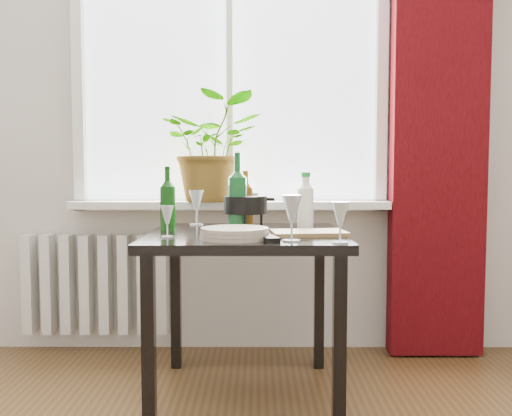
{
  "coord_description": "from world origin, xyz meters",
  "views": [
    {
      "loc": [
        0.15,
        -0.95,
        1.02
      ],
      "look_at": [
        0.14,
        1.55,
        0.85
      ],
      "focal_mm": 40.0,
      "sensor_mm": 36.0,
      "label": 1
    }
  ],
  "objects_px": {
    "wineglass_back_left": "(196,207)",
    "wineglass_back_center": "(251,210)",
    "cleaning_bottle": "(306,200)",
    "bottle_amber": "(246,199)",
    "potted_plant": "(213,148)",
    "cutting_board": "(309,233)",
    "wine_bottle_right": "(237,191)",
    "wineglass_front_right": "(292,218)",
    "table": "(246,253)",
    "wineglass_far_right": "(340,222)",
    "plate_stack": "(235,233)",
    "tv_remote": "(268,238)",
    "fondue_pot": "(245,213)",
    "radiator": "(96,284)",
    "wine_bottle_left": "(168,198)",
    "wineglass_front_left": "(167,221)"
  },
  "relations": [
    {
      "from": "wineglass_back_left",
      "to": "plate_stack",
      "type": "xyz_separation_m",
      "value": [
        0.21,
        -0.56,
        -0.07
      ]
    },
    {
      "from": "wineglass_back_center",
      "to": "cutting_board",
      "type": "distance_m",
      "value": 0.41
    },
    {
      "from": "potted_plant",
      "to": "tv_remote",
      "type": "xyz_separation_m",
      "value": [
        0.28,
        -0.83,
        -0.38
      ]
    },
    {
      "from": "wineglass_front_right",
      "to": "wineglass_far_right",
      "type": "bearing_deg",
      "value": -16.64
    },
    {
      "from": "wine_bottle_right",
      "to": "bottle_amber",
      "type": "height_order",
      "value": "wine_bottle_right"
    },
    {
      "from": "wineglass_far_right",
      "to": "tv_remote",
      "type": "xyz_separation_m",
      "value": [
        -0.27,
        0.09,
        -0.07
      ]
    },
    {
      "from": "cleaning_bottle",
      "to": "tv_remote",
      "type": "xyz_separation_m",
      "value": [
        -0.19,
        -0.45,
        -0.12
      ]
    },
    {
      "from": "table",
      "to": "bottle_amber",
      "type": "relative_size",
      "value": 3.06
    },
    {
      "from": "cutting_board",
      "to": "radiator",
      "type": "bearing_deg",
      "value": 147.38
    },
    {
      "from": "table",
      "to": "tv_remote",
      "type": "xyz_separation_m",
      "value": [
        0.09,
        -0.27,
        0.1
      ]
    },
    {
      "from": "wineglass_front_left",
      "to": "wineglass_far_right",
      "type": "bearing_deg",
      "value": -14.47
    },
    {
      "from": "wine_bottle_right",
      "to": "wineglass_far_right",
      "type": "relative_size",
      "value": 2.23
    },
    {
      "from": "wine_bottle_right",
      "to": "radiator",
      "type": "bearing_deg",
      "value": 145.55
    },
    {
      "from": "radiator",
      "to": "bottle_amber",
      "type": "bearing_deg",
      "value": -27.67
    },
    {
      "from": "cutting_board",
      "to": "wineglass_back_left",
      "type": "bearing_deg",
      "value": 141.67
    },
    {
      "from": "wineglass_front_left",
      "to": "wine_bottle_left",
      "type": "bearing_deg",
      "value": 98.43
    },
    {
      "from": "plate_stack",
      "to": "wine_bottle_left",
      "type": "bearing_deg",
      "value": 136.69
    },
    {
      "from": "radiator",
      "to": "plate_stack",
      "type": "bearing_deg",
      "value": -46.78
    },
    {
      "from": "potted_plant",
      "to": "bottle_amber",
      "type": "xyz_separation_m",
      "value": [
        0.18,
        -0.37,
        -0.25
      ]
    },
    {
      "from": "radiator",
      "to": "fondue_pot",
      "type": "xyz_separation_m",
      "value": [
        0.85,
        -0.51,
        0.44
      ]
    },
    {
      "from": "wine_bottle_right",
      "to": "fondue_pot",
      "type": "distance_m",
      "value": 0.12
    },
    {
      "from": "wine_bottle_right",
      "to": "cleaning_bottle",
      "type": "xyz_separation_m",
      "value": [
        0.32,
        0.11,
        -0.05
      ]
    },
    {
      "from": "table",
      "to": "wineglass_far_right",
      "type": "height_order",
      "value": "wineglass_far_right"
    },
    {
      "from": "radiator",
      "to": "wineglass_front_right",
      "type": "xyz_separation_m",
      "value": [
        1.03,
        -0.94,
        0.45
      ]
    },
    {
      "from": "tv_remote",
      "to": "wineglass_front_right",
      "type": "bearing_deg",
      "value": -33.68
    },
    {
      "from": "tv_remote",
      "to": "wineglass_back_left",
      "type": "bearing_deg",
      "value": 105.24
    },
    {
      "from": "wine_bottle_right",
      "to": "wineglass_front_right",
      "type": "height_order",
      "value": "wine_bottle_right"
    },
    {
      "from": "cutting_board",
      "to": "bottle_amber",
      "type": "bearing_deg",
      "value": 135.11
    },
    {
      "from": "wineglass_front_right",
      "to": "table",
      "type": "bearing_deg",
      "value": 121.04
    },
    {
      "from": "cleaning_bottle",
      "to": "wineglass_back_center",
      "type": "distance_m",
      "value": 0.27
    },
    {
      "from": "wineglass_far_right",
      "to": "fondue_pot",
      "type": "xyz_separation_m",
      "value": [
        -0.37,
        0.48,
        -0.0
      ]
    },
    {
      "from": "wineglass_front_left",
      "to": "cutting_board",
      "type": "relative_size",
      "value": 0.43
    },
    {
      "from": "radiator",
      "to": "wineglass_back_center",
      "type": "distance_m",
      "value": 1.06
    },
    {
      "from": "wineglass_front_right",
      "to": "wineglass_far_right",
      "type": "xyz_separation_m",
      "value": [
        0.18,
        -0.05,
        -0.01
      ]
    },
    {
      "from": "wineglass_front_left",
      "to": "plate_stack",
      "type": "xyz_separation_m",
      "value": [
        0.28,
        -0.05,
        -0.04
      ]
    },
    {
      "from": "table",
      "to": "potted_plant",
      "type": "distance_m",
      "value": 0.76
    },
    {
      "from": "wineglass_back_center",
      "to": "fondue_pot",
      "type": "height_order",
      "value": "wineglass_back_center"
    },
    {
      "from": "wine_bottle_right",
      "to": "wineglass_far_right",
      "type": "xyz_separation_m",
      "value": [
        0.4,
        -0.43,
        -0.1
      ]
    },
    {
      "from": "wineglass_far_right",
      "to": "plate_stack",
      "type": "bearing_deg",
      "value": 162.43
    },
    {
      "from": "bottle_amber",
      "to": "fondue_pot",
      "type": "xyz_separation_m",
      "value": [
        0.0,
        -0.07,
        -0.06
      ]
    },
    {
      "from": "cleaning_bottle",
      "to": "wineglass_front_left",
      "type": "bearing_deg",
      "value": -148.62
    },
    {
      "from": "wine_bottle_left",
      "to": "wineglass_back_center",
      "type": "bearing_deg",
      "value": 23.31
    },
    {
      "from": "tv_remote",
      "to": "cutting_board",
      "type": "xyz_separation_m",
      "value": [
        0.18,
        0.19,
        -0.0
      ]
    },
    {
      "from": "bottle_amber",
      "to": "potted_plant",
      "type": "bearing_deg",
      "value": 116.48
    },
    {
      "from": "wineglass_back_left",
      "to": "wineglass_back_center",
      "type": "bearing_deg",
      "value": -20.21
    },
    {
      "from": "wineglass_back_left",
      "to": "potted_plant",
      "type": "bearing_deg",
      "value": 74.08
    },
    {
      "from": "bottle_amber",
      "to": "cutting_board",
      "type": "xyz_separation_m",
      "value": [
        0.27,
        -0.27,
        -0.13
      ]
    },
    {
      "from": "radiator",
      "to": "cutting_board",
      "type": "xyz_separation_m",
      "value": [
        1.12,
        -0.72,
        0.37
      ]
    },
    {
      "from": "wine_bottle_right",
      "to": "wineglass_front_right",
      "type": "relative_size",
      "value": 1.95
    },
    {
      "from": "wineglass_far_right",
      "to": "plate_stack",
      "type": "relative_size",
      "value": 0.58
    }
  ]
}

